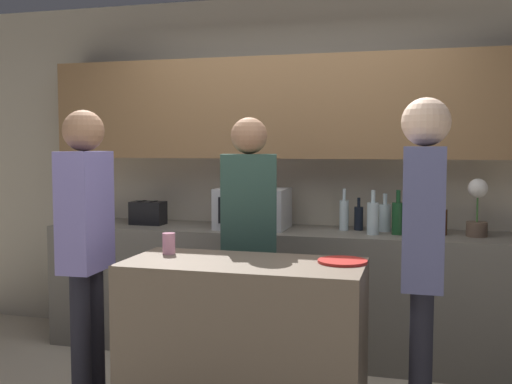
% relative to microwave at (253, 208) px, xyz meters
% --- Properties ---
extents(back_wall, '(6.40, 0.40, 2.70)m').
position_rel_microwave_xyz_m(back_wall, '(0.25, 0.27, 0.46)').
color(back_wall, '#B2A893').
rests_on(back_wall, ground_plane).
extents(back_counter, '(3.60, 0.62, 0.93)m').
position_rel_microwave_xyz_m(back_counter, '(0.25, 0.00, -0.61)').
color(back_counter, '#6B665B').
rests_on(back_counter, ground_plane).
extents(kitchen_island, '(1.27, 0.59, 0.93)m').
position_rel_microwave_xyz_m(kitchen_island, '(0.30, -1.28, -0.61)').
color(kitchen_island, brown).
rests_on(kitchen_island, ground_plane).
extents(microwave, '(0.52, 0.39, 0.30)m').
position_rel_microwave_xyz_m(microwave, '(0.00, 0.00, 0.00)').
color(microwave, '#B7BABC').
rests_on(microwave, back_counter).
extents(toaster, '(0.26, 0.16, 0.18)m').
position_rel_microwave_xyz_m(toaster, '(-0.85, 0.00, -0.06)').
color(toaster, black).
rests_on(toaster, back_counter).
extents(potted_plant, '(0.14, 0.14, 0.40)m').
position_rel_microwave_xyz_m(potted_plant, '(1.58, 0.00, 0.05)').
color(potted_plant, brown).
rests_on(potted_plant, back_counter).
extents(bottle_0, '(0.07, 0.07, 0.31)m').
position_rel_microwave_xyz_m(bottle_0, '(0.67, 0.07, -0.03)').
color(bottle_0, silver).
rests_on(bottle_0, back_counter).
extents(bottle_1, '(0.07, 0.07, 0.24)m').
position_rel_microwave_xyz_m(bottle_1, '(0.77, 0.11, -0.06)').
color(bottle_1, black).
rests_on(bottle_1, back_counter).
extents(bottle_2, '(0.08, 0.08, 0.31)m').
position_rel_microwave_xyz_m(bottle_2, '(0.89, -0.09, -0.03)').
color(bottle_2, silver).
rests_on(bottle_2, back_counter).
extents(bottle_3, '(0.09, 0.09, 0.27)m').
position_rel_microwave_xyz_m(bottle_3, '(0.96, 0.09, -0.05)').
color(bottle_3, silver).
rests_on(bottle_3, back_counter).
extents(bottle_4, '(0.09, 0.09, 0.31)m').
position_rel_microwave_xyz_m(bottle_4, '(1.06, -0.04, -0.03)').
color(bottle_4, '#194723').
rests_on(bottle_4, back_counter).
extents(bottle_5, '(0.08, 0.08, 0.32)m').
position_rel_microwave_xyz_m(bottle_5, '(1.17, -0.09, -0.03)').
color(bottle_5, maroon).
rests_on(bottle_5, back_counter).
extents(bottle_6, '(0.07, 0.07, 0.23)m').
position_rel_microwave_xyz_m(bottle_6, '(1.24, 0.08, -0.06)').
color(bottle_6, '#194723').
rests_on(bottle_6, back_counter).
extents(bottle_7, '(0.07, 0.07, 0.25)m').
position_rel_microwave_xyz_m(bottle_7, '(1.36, 0.02, -0.06)').
color(bottle_7, '#472814').
rests_on(bottle_7, back_counter).
extents(plate_on_island, '(0.26, 0.26, 0.01)m').
position_rel_microwave_xyz_m(plate_on_island, '(0.81, -1.18, -0.14)').
color(plate_on_island, red).
rests_on(plate_on_island, kitchen_island).
extents(cup_0, '(0.07, 0.07, 0.12)m').
position_rel_microwave_xyz_m(cup_0, '(-0.17, -1.18, -0.08)').
color(cup_0, pink).
rests_on(cup_0, kitchen_island).
extents(person_left, '(0.23, 0.35, 1.74)m').
position_rel_microwave_xyz_m(person_left, '(-0.61, -1.32, -0.03)').
color(person_left, black).
rests_on(person_left, ground_plane).
extents(person_center, '(0.37, 0.26, 1.72)m').
position_rel_microwave_xyz_m(person_center, '(0.18, -0.73, -0.05)').
color(person_center, black).
rests_on(person_center, ground_plane).
extents(person_right, '(0.23, 0.34, 1.77)m').
position_rel_microwave_xyz_m(person_right, '(1.22, -1.30, -0.01)').
color(person_right, black).
rests_on(person_right, ground_plane).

